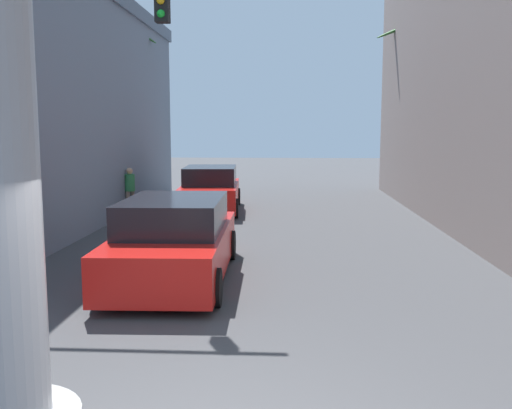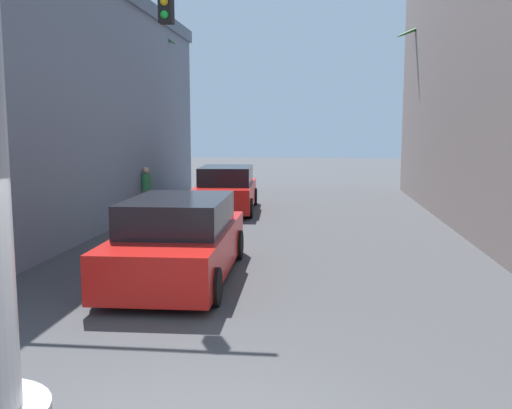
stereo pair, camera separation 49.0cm
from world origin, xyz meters
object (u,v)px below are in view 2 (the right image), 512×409
Objects in this scene: traffic_light_mast at (31,68)px; pedestrian_far_left at (146,187)px; palm_tree_far_left at (137,91)px; palm_tree_far_right at (431,81)px; car_far at (226,190)px; car_lead at (179,240)px.

traffic_light_mast reaches higher than pedestrian_far_left.
palm_tree_far_left is 0.98× the size of palm_tree_far_right.
car_far is at bearing 21.42° from pedestrian_far_left.
traffic_light_mast reaches higher than car_lead.
palm_tree_far_left is at bearing 111.08° from car_lead.
car_far is at bearing -34.60° from palm_tree_far_left.
car_lead is at bearing -117.20° from palm_tree_far_right.
palm_tree_far_right is at bearing 62.80° from car_lead.
traffic_light_mast is 0.77× the size of palm_tree_far_right.
car_far is 2.96× the size of pedestrian_far_left.
palm_tree_far_left is at bearing 110.99° from pedestrian_far_left.
palm_tree_far_left is 4.50× the size of pedestrian_far_left.
traffic_light_mast is 10.18m from car_far.
car_lead is at bearing -68.92° from palm_tree_far_left.
pedestrian_far_left is at bearing 111.12° from car_lead.
car_far is 6.07m from palm_tree_far_left.
traffic_light_mast is 8.97m from pedestrian_far_left.
palm_tree_far_right reaches higher than traffic_light_mast.
car_lead is 9.11m from car_far.
traffic_light_mast is 1.20× the size of car_far.
palm_tree_far_right reaches higher than car_lead.
palm_tree_far_right is (7.74, 4.88, 4.07)m from car_far.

